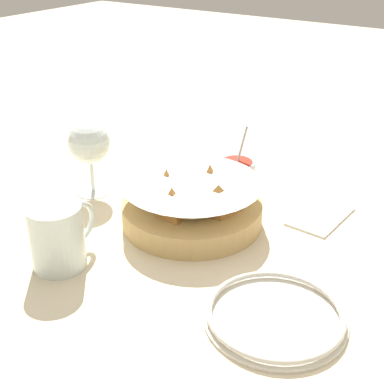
{
  "coord_description": "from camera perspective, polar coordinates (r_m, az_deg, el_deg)",
  "views": [
    {
      "loc": [
        -0.67,
        -0.47,
        0.47
      ],
      "look_at": [
        -0.01,
        -0.03,
        0.06
      ],
      "focal_mm": 50.0,
      "sensor_mm": 36.0,
      "label": 1
    }
  ],
  "objects": [
    {
      "name": "ground_plane",
      "position": [
        0.95,
        -1.18,
        -2.45
      ],
      "size": [
        4.0,
        4.0,
        0.0
      ],
      "primitive_type": "plane",
      "color": "beige"
    },
    {
      "name": "food_basket",
      "position": [
        0.9,
        0.03,
        -1.36
      ],
      "size": [
        0.24,
        0.24,
        0.09
      ],
      "color": "tan",
      "rests_on": "ground_plane"
    },
    {
      "name": "sauce_cup",
      "position": [
        1.07,
        4.78,
        2.44
      ],
      "size": [
        0.08,
        0.08,
        0.1
      ],
      "color": "#B7B7BC",
      "rests_on": "ground_plane"
    },
    {
      "name": "wine_glass",
      "position": [
        1.0,
        -10.91,
        4.96
      ],
      "size": [
        0.08,
        0.08,
        0.14
      ],
      "color": "silver",
      "rests_on": "ground_plane"
    },
    {
      "name": "beer_mug",
      "position": [
        0.82,
        -14.08,
        -4.8
      ],
      "size": [
        0.12,
        0.08,
        0.1
      ],
      "color": "silver",
      "rests_on": "ground_plane"
    },
    {
      "name": "side_plate",
      "position": [
        0.72,
        8.85,
        -12.87
      ],
      "size": [
        0.19,
        0.19,
        0.01
      ],
      "color": "silver",
      "rests_on": "ground_plane"
    },
    {
      "name": "napkin",
      "position": [
        0.96,
        13.53,
        -2.4
      ],
      "size": [
        0.13,
        0.08,
        0.01
      ],
      "color": "white",
      "rests_on": "ground_plane"
    }
  ]
}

